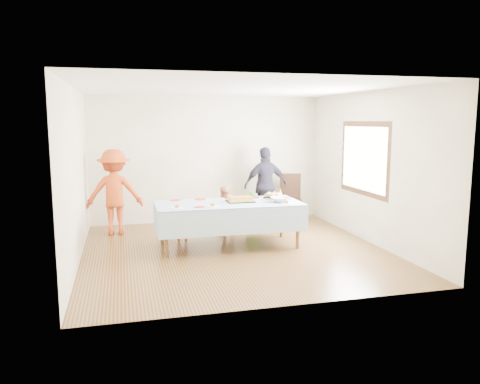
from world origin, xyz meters
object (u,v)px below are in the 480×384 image
object	(u,v)px
dining_chair	(291,195)
adult_left	(115,192)
birthday_cake	(240,199)
party_table	(229,206)

from	to	relation	value
dining_chair	adult_left	xyz separation A→B (m)	(-3.69, -0.26, 0.24)
birthday_cake	dining_chair	world-z (taller)	dining_chair
party_table	adult_left	distance (m)	2.40
dining_chair	party_table	bearing A→B (deg)	-121.15
party_table	adult_left	size ratio (longest dim) A/B	1.52
party_table	adult_left	xyz separation A→B (m)	(-1.92, 1.43, 0.10)
dining_chair	adult_left	world-z (taller)	adult_left
birthday_cake	dining_chair	size ratio (longest dim) A/B	0.46
party_table	dining_chair	distance (m)	2.44
dining_chair	adult_left	bearing A→B (deg)	-160.81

